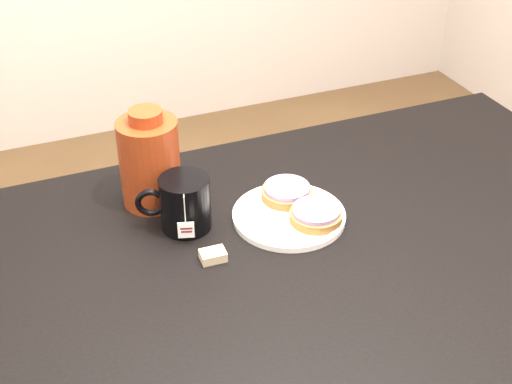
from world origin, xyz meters
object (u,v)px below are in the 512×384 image
plate (289,215)px  teabag_pouch (213,256)px  table (312,295)px  mug (184,203)px  bagel_front (316,215)px  bagel_package (150,161)px  bagel_back (287,192)px

plate → teabag_pouch: 0.19m
table → mug: size_ratio=9.41×
bagel_front → teabag_pouch: bearing=-173.6°
plate → bagel_package: size_ratio=1.09×
plate → bagel_back: 0.06m
teabag_pouch → bagel_package: 0.24m
bagel_front → teabag_pouch: bagel_front is taller
bagel_front → mug: bearing=158.5°
bagel_front → teabag_pouch: size_ratio=3.05×
plate → bagel_front: size_ratio=1.58×
mug → teabag_pouch: size_ratio=3.31×
table → plate: size_ratio=6.46×
mug → bagel_package: (-0.03, 0.11, 0.04)m
bagel_back → mug: (-0.21, -0.00, 0.03)m
bagel_back → teabag_pouch: bagel_back is taller
table → bagel_back: bearing=81.1°
mug → plate: bearing=2.6°
teabag_pouch → bagel_package: bearing=102.3°
bagel_front → bagel_package: (-0.26, 0.20, 0.07)m
plate → bagel_package: bagel_package is taller
teabag_pouch → table: bearing=-22.4°
mug → table: bearing=-27.9°
plate → teabag_pouch: size_ratio=4.82×
table → bagel_front: 0.15m
plate → mug: mug is taller
plate → teabag_pouch: bearing=-160.2°
bagel_back → mug: 0.21m
bagel_back → mug: mug is taller
bagel_front → mug: mug is taller
table → teabag_pouch: teabag_pouch is taller
bagel_back → bagel_package: bearing=156.2°
plate → bagel_back: (0.02, 0.05, 0.02)m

